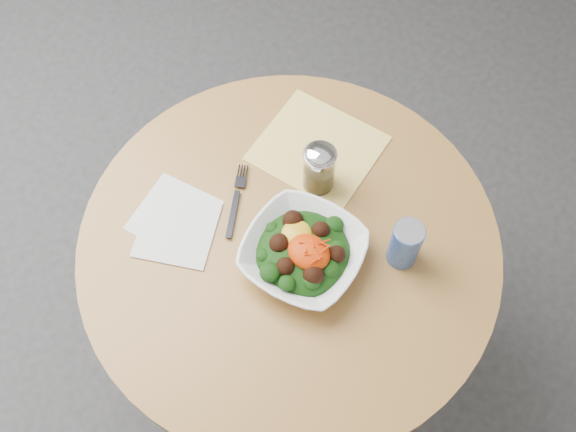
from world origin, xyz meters
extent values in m
plane|color=#2F2F32|center=(0.00, 0.00, 0.00)|extent=(6.00, 6.00, 0.00)
cylinder|color=black|center=(0.00, 0.00, 0.01)|extent=(0.52, 0.52, 0.03)
cylinder|color=black|center=(0.00, 0.00, 0.35)|extent=(0.10, 0.10, 0.71)
cylinder|color=#AE793F|center=(0.00, 0.00, 0.73)|extent=(0.90, 0.90, 0.04)
cube|color=yellow|center=(-0.08, 0.23, 0.75)|extent=(0.27, 0.25, 0.00)
cube|color=silver|center=(-0.24, -0.09, 0.75)|extent=(0.18, 0.18, 0.00)
cube|color=silver|center=(-0.21, -0.12, 0.75)|extent=(0.21, 0.21, 0.00)
imported|color=white|center=(0.05, -0.02, 0.78)|extent=(0.26, 0.26, 0.06)
ellipsoid|color=black|center=(0.05, -0.02, 0.78)|extent=(0.20, 0.20, 0.07)
ellipsoid|color=gold|center=(0.02, 0.00, 0.81)|extent=(0.06, 0.06, 0.02)
ellipsoid|color=red|center=(0.07, -0.03, 0.81)|extent=(0.09, 0.08, 0.04)
cube|color=black|center=(-0.13, -0.02, 0.76)|extent=(0.06, 0.11, 0.00)
cube|color=black|center=(-0.17, 0.07, 0.76)|extent=(0.05, 0.07, 0.00)
cylinder|color=silver|center=(-0.03, 0.15, 0.80)|extent=(0.07, 0.07, 0.10)
cylinder|color=#9B8448|center=(-0.03, 0.15, 0.78)|extent=(0.06, 0.06, 0.06)
cylinder|color=silver|center=(-0.03, 0.15, 0.86)|extent=(0.07, 0.07, 0.01)
ellipsoid|color=silver|center=(-0.03, 0.15, 0.87)|extent=(0.07, 0.07, 0.03)
cylinder|color=navy|center=(0.21, 0.10, 0.81)|extent=(0.06, 0.06, 0.12)
cylinder|color=silver|center=(0.21, 0.10, 0.87)|extent=(0.06, 0.06, 0.00)
cube|color=silver|center=(0.21, 0.11, 0.87)|extent=(0.02, 0.02, 0.00)
camera|label=1|loc=(0.33, -0.49, 1.97)|focal=40.00mm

